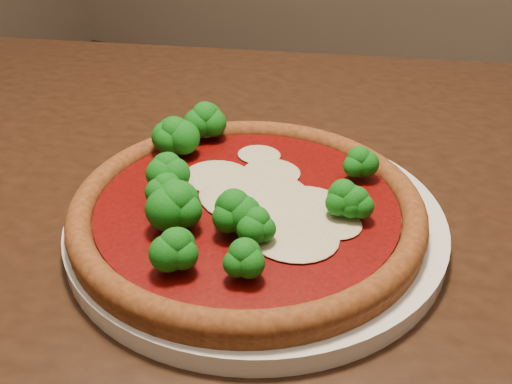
% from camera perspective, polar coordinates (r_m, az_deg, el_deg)
% --- Properties ---
extents(dining_table, '(1.48, 1.19, 0.75)m').
position_cam_1_polar(dining_table, '(0.63, -1.07, -7.14)').
color(dining_table, black).
rests_on(dining_table, floor).
extents(plate, '(0.34, 0.34, 0.02)m').
position_cam_1_polar(plate, '(0.52, -0.00, -2.85)').
color(plate, silver).
rests_on(plate, dining_table).
extents(pizza, '(0.31, 0.31, 0.06)m').
position_cam_1_polar(pizza, '(0.51, -1.32, -0.88)').
color(pizza, brown).
rests_on(pizza, plate).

